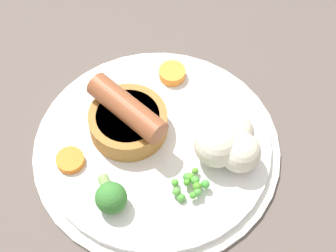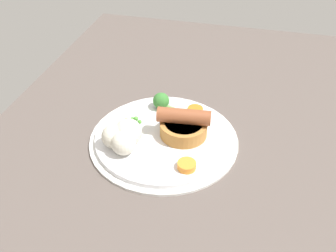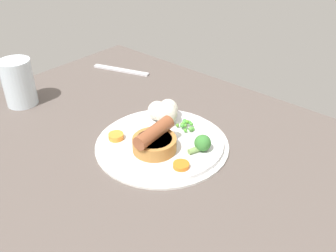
# 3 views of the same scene
# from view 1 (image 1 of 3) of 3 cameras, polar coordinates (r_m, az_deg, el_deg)

# --- Properties ---
(dining_table) EXTENTS (1.10, 0.80, 0.03)m
(dining_table) POSITION_cam_1_polar(r_m,az_deg,el_deg) (0.68, -5.26, -1.85)
(dining_table) COLOR #564C47
(dining_table) RESTS_ON ground
(dinner_plate) EXTENTS (0.29, 0.29, 0.01)m
(dinner_plate) POSITION_cam_1_polar(r_m,az_deg,el_deg) (0.65, -1.16, -2.12)
(dinner_plate) COLOR silver
(dinner_plate) RESTS_ON dining_table
(sausage_pudding) EXTENTS (0.09, 0.10, 0.06)m
(sausage_pudding) POSITION_cam_1_polar(r_m,az_deg,el_deg) (0.64, -4.10, 0.78)
(sausage_pudding) COLOR #AD7538
(sausage_pudding) RESTS_ON dinner_plate
(pea_pile) EXTENTS (0.05, 0.03, 0.02)m
(pea_pile) POSITION_cam_1_polar(r_m,az_deg,el_deg) (0.61, 2.24, -6.01)
(pea_pile) COLOR green
(pea_pile) RESTS_ON dinner_plate
(broccoli_floret_near) EXTENTS (0.03, 0.05, 0.03)m
(broccoli_floret_near) POSITION_cam_1_polar(r_m,az_deg,el_deg) (0.59, -5.84, -7.18)
(broccoli_floret_near) COLOR #387A33
(broccoli_floret_near) RESTS_ON dinner_plate
(cauliflower_floret) EXTENTS (0.07, 0.07, 0.05)m
(cauliflower_floret) POSITION_cam_1_polar(r_m,az_deg,el_deg) (0.62, 6.18, -1.76)
(cauliflower_floret) COLOR beige
(cauliflower_floret) RESTS_ON dinner_plate
(carrot_slice_0) EXTENTS (0.04, 0.04, 0.01)m
(carrot_slice_0) POSITION_cam_1_polar(r_m,az_deg,el_deg) (0.64, -9.96, -3.39)
(carrot_slice_0) COLOR orange
(carrot_slice_0) RESTS_ON dinner_plate
(carrot_slice_1) EXTENTS (0.04, 0.04, 0.01)m
(carrot_slice_1) POSITION_cam_1_polar(r_m,az_deg,el_deg) (0.69, 0.43, 5.37)
(carrot_slice_1) COLOR orange
(carrot_slice_1) RESTS_ON dinner_plate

